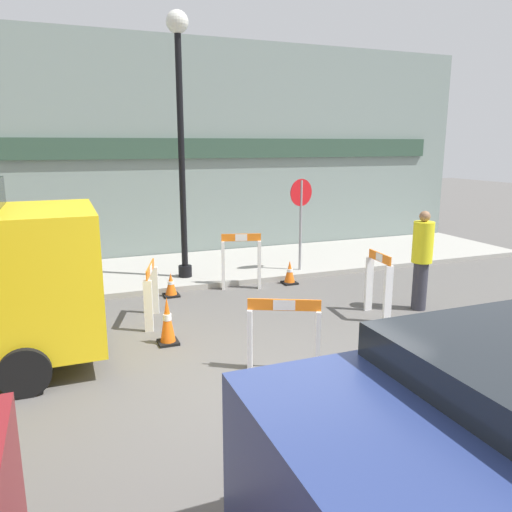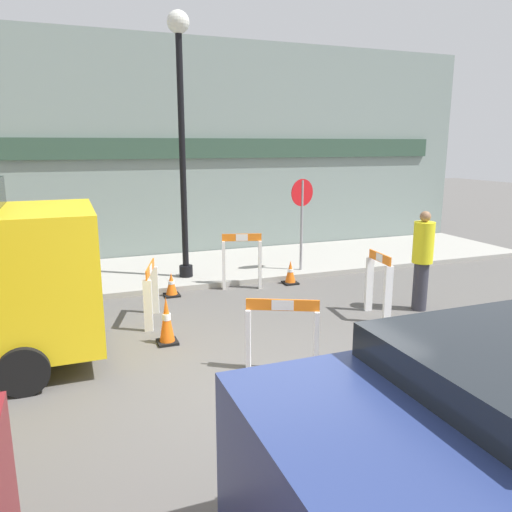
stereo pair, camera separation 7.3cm
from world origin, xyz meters
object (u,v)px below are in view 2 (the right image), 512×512
object	(u,v)px
stop_sign	(302,209)
person_worker	(422,258)
streetlamp_post	(181,112)
person_pedestrian	(17,237)

from	to	relation	value
stop_sign	person_worker	distance (m)	3.16
person_worker	stop_sign	bearing A→B (deg)	-63.10
streetlamp_post	person_worker	xyz separation A→B (m)	(3.48, -3.32, -2.57)
person_worker	person_pedestrian	size ratio (longest dim) A/B	1.10
stop_sign	person_pedestrian	world-z (taller)	stop_sign
person_worker	person_pedestrian	xyz separation A→B (m)	(-6.81, 4.49, 0.04)
streetlamp_post	stop_sign	distance (m)	3.30
stop_sign	person_worker	size ratio (longest dim) A/B	1.15
stop_sign	person_worker	xyz separation A→B (m)	(0.91, -2.98, -0.54)
streetlamp_post	person_worker	world-z (taller)	streetlamp_post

